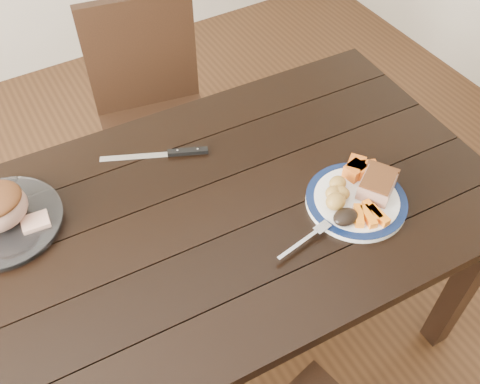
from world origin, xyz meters
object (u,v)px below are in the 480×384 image
dining_table (212,231)px  pork_slice (377,185)px  chair_far (154,108)px  carving_knife (175,153)px  fork (308,238)px  serving_platter (3,223)px  dinner_plate (356,201)px

dining_table → pork_slice: 0.48m
pork_slice → dining_table: bearing=156.5°
dining_table → chair_far: (0.13, 0.74, -0.13)m
carving_knife → fork: bearing=-47.3°
fork → carving_knife: 0.49m
pork_slice → carving_knife: bearing=133.7°
dining_table → fork: fork is taller
fork → serving_platter: bearing=136.4°
dining_table → carving_knife: size_ratio=5.45×
dining_table → pork_slice: size_ratio=15.37×
dinner_plate → carving_knife: dinner_plate is taller
dinner_plate → pork_slice: (0.06, -0.01, 0.04)m
chair_far → fork: size_ratio=5.22×
serving_platter → carving_knife: 0.51m
pork_slice → fork: pork_slice is taller
serving_platter → carving_knife: (0.51, 0.01, -0.00)m
serving_platter → pork_slice: size_ratio=2.86×
serving_platter → fork: 0.80m
chair_far → serving_platter: (-0.63, -0.51, 0.23)m
dining_table → serving_platter: (-0.50, 0.23, 0.10)m
dining_table → pork_slice: (0.42, -0.18, 0.14)m
dinner_plate → fork: (-0.19, -0.04, 0.01)m
fork → chair_far: bearing=82.6°
serving_platter → carving_knife: size_ratio=1.01×
pork_slice → dinner_plate: bearing=175.2°
serving_platter → fork: fork is taller
chair_far → dinner_plate: chair_far is taller
chair_far → dinner_plate: size_ratio=3.37×
dining_table → dinner_plate: dinner_plate is taller
fork → dinner_plate: bearing=3.1°
dining_table → serving_platter: bearing=155.0°
chair_far → fork: (0.03, -0.96, 0.25)m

